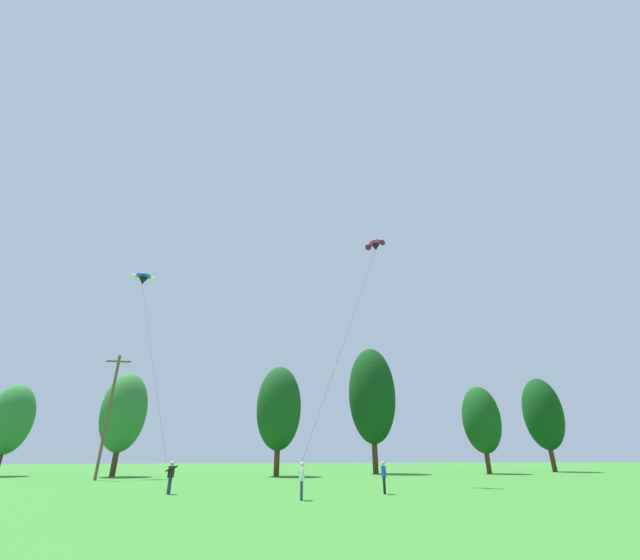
% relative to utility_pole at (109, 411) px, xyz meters
% --- Properties ---
extents(treeline_tree_b, '(4.31, 4.31, 9.31)m').
position_rel_utility_pole_xyz_m(treeline_tree_b, '(-12.52, 9.66, -0.11)').
color(treeline_tree_b, '#472D19').
rests_on(treeline_tree_b, ground_plane).
extents(treeline_tree_c, '(4.59, 4.59, 10.35)m').
position_rel_utility_pole_xyz_m(treeline_tree_c, '(-0.29, 6.33, 0.52)').
color(treeline_tree_c, '#472D19').
rests_on(treeline_tree_c, ground_plane).
extents(treeline_tree_d, '(4.84, 4.84, 11.24)m').
position_rel_utility_pole_xyz_m(treeline_tree_d, '(16.10, 4.12, 1.06)').
color(treeline_tree_d, '#472D19').
rests_on(treeline_tree_d, ground_plane).
extents(treeline_tree_e, '(5.81, 5.81, 14.87)m').
position_rel_utility_pole_xyz_m(treeline_tree_e, '(28.15, 8.22, 3.26)').
color(treeline_tree_e, '#472D19').
rests_on(treeline_tree_e, ground_plane).
extents(treeline_tree_f, '(4.50, 4.50, 10.00)m').
position_rel_utility_pole_xyz_m(treeline_tree_f, '(41.30, 5.79, 0.31)').
color(treeline_tree_f, '#472D19').
rests_on(treeline_tree_f, ground_plane).
extents(treeline_tree_g, '(5.06, 5.06, 12.08)m').
position_rel_utility_pole_xyz_m(treeline_tree_g, '(53.19, 9.69, 1.56)').
color(treeline_tree_g, '#472D19').
rests_on(treeline_tree_g, ground_plane).
extents(utility_pole, '(2.20, 0.26, 10.96)m').
position_rel_utility_pole_xyz_m(utility_pole, '(0.00, 0.00, 0.00)').
color(utility_pole, brown).
rests_on(utility_pole, ground_plane).
extents(kite_flyer_near, '(0.64, 0.66, 1.69)m').
position_rel_utility_pole_xyz_m(kite_flyer_near, '(8.40, -15.41, -4.75)').
color(kite_flyer_near, navy).
rests_on(kite_flyer_near, ground_plane).
extents(kite_flyer_mid, '(0.31, 0.59, 1.69)m').
position_rel_utility_pole_xyz_m(kite_flyer_mid, '(15.23, -20.00, -4.76)').
color(kite_flyer_mid, navy).
rests_on(kite_flyer_mid, ground_plane).
extents(kite_flyer_far, '(0.32, 0.59, 1.69)m').
position_rel_utility_pole_xyz_m(kite_flyer_far, '(20.33, -17.48, -4.76)').
color(kite_flyer_far, black).
rests_on(kite_flyer_far, ground_plane).
extents(parafoil_kite_high_blue_white, '(10.04, 20.51, 20.18)m').
position_rel_utility_pole_xyz_m(parafoil_kite_high_blue_white, '(-0.44, 4.42, 15.33)').
color(parafoil_kite_high_blue_white, blue).
extents(parafoil_kite_mid_magenta, '(9.02, 10.39, 19.26)m').
position_rel_utility_pole_xyz_m(parafoil_kite_mid_magenta, '(23.14, -10.58, 14.11)').
color(parafoil_kite_mid_magenta, '#D12893').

